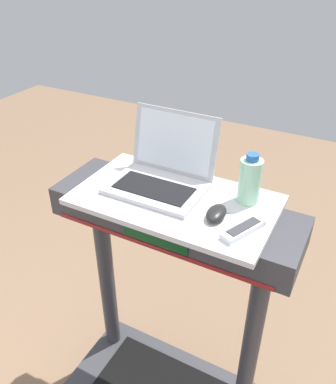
# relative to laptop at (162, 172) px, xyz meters

# --- Properties ---
(desk_board) EXTENTS (0.69, 0.39, 0.02)m
(desk_board) POSITION_rel_laptop_xyz_m (0.08, -0.06, -0.06)
(desk_board) COLOR silver
(desk_board) RESTS_ON treadmill_base
(laptop) EXTENTS (0.33, 0.28, 0.24)m
(laptop) POSITION_rel_laptop_xyz_m (0.00, 0.00, 0.00)
(laptop) COLOR #B7B7BC
(laptop) RESTS_ON desk_board
(computer_mouse) EXTENTS (0.06, 0.10, 0.03)m
(computer_mouse) POSITION_rel_laptop_xyz_m (0.25, -0.10, -0.03)
(computer_mouse) COLOR black
(computer_mouse) RESTS_ON desk_board
(water_bottle) EXTENTS (0.07, 0.07, 0.18)m
(water_bottle) POSITION_rel_laptop_xyz_m (0.31, 0.04, 0.03)
(water_bottle) COLOR #9EDBB2
(water_bottle) RESTS_ON desk_board
(tv_remote) EXTENTS (0.11, 0.16, 0.02)m
(tv_remote) POSITION_rel_laptop_xyz_m (0.35, -0.13, -0.04)
(tv_remote) COLOR silver
(tv_remote) RESTS_ON desk_board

